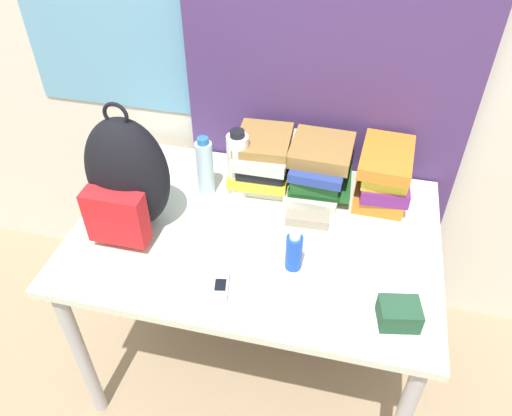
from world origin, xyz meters
TOP-DOWN VIEW (x-y plane):
  - wall_back at (-0.00, 0.93)m, footprint 6.00×0.06m
  - curtain_blue at (0.15, 0.87)m, footprint 1.04×0.04m
  - desk at (0.00, 0.42)m, footprint 1.23×0.84m
  - backpack at (-0.41, 0.36)m, footprint 0.28×0.25m
  - book_stack_left at (-0.04, 0.69)m, footprint 0.22×0.27m
  - book_stack_center at (0.17, 0.69)m, footprint 0.23×0.29m
  - book_stack_right at (0.40, 0.69)m, footprint 0.19×0.28m
  - water_bottle at (-0.23, 0.58)m, footprint 0.06×0.06m
  - sports_bottle at (-0.11, 0.61)m, footprint 0.08×0.08m
  - sunscreen_bottle at (0.15, 0.28)m, footprint 0.05×0.05m
  - cell_phone at (-0.04, 0.15)m, footprint 0.07×0.11m
  - sunglasses_case at (0.16, 0.50)m, footprint 0.15×0.06m
  - camera_pouch at (0.48, 0.15)m, footprint 0.13×0.11m

SIDE VIEW (x-z plane):
  - desk at x=0.00m, z-range 0.29..1.06m
  - cell_phone at x=-0.04m, z-range 0.77..0.78m
  - sunglasses_case at x=0.16m, z-range 0.77..0.80m
  - camera_pouch at x=0.48m, z-range 0.77..0.83m
  - sunscreen_bottle at x=0.15m, z-range 0.76..0.91m
  - book_stack_center at x=0.17m, z-range 0.76..0.96m
  - book_stack_left at x=-0.04m, z-range 0.77..0.97m
  - book_stack_right at x=0.40m, z-range 0.77..0.98m
  - water_bottle at x=-0.23m, z-range 0.76..1.00m
  - sports_bottle at x=-0.11m, z-range 0.76..1.03m
  - backpack at x=-0.41m, z-range 0.73..1.19m
  - curtain_blue at x=0.15m, z-range 0.00..2.50m
  - wall_back at x=0.00m, z-range 0.00..2.50m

